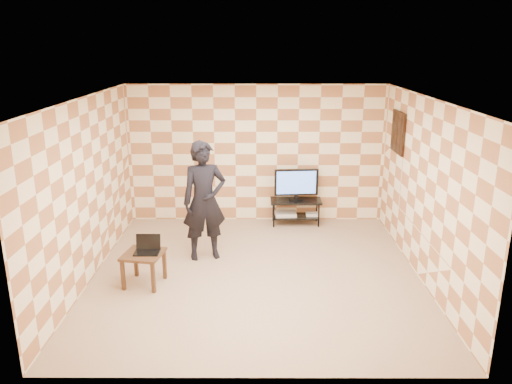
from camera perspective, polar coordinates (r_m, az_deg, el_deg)
floor at (r=7.85m, az=-0.01°, el=-9.35°), size 5.00×5.00×0.00m
wall_back at (r=9.77m, az=0.03°, el=4.35°), size 5.00×0.02×2.70m
wall_front at (r=5.01m, az=-0.09°, el=-8.09°), size 5.00×0.02×2.70m
wall_left at (r=7.77m, az=-18.77°, el=0.15°), size 0.02×5.00×2.70m
wall_right at (r=7.76m, az=18.78°, el=0.12°), size 0.02×5.00×2.70m
ceiling at (r=7.08m, az=-0.01°, el=10.66°), size 5.00×5.00×0.02m
wall_art at (r=9.06m, az=15.94°, el=6.58°), size 0.04×0.72×0.72m
tv_stand at (r=9.80m, az=4.57°, el=-1.65°), size 0.99×0.44×0.50m
tv at (r=9.66m, az=4.63°, el=1.03°), size 0.85×0.18×0.62m
dvd_player at (r=9.84m, az=3.39°, el=-2.52°), size 0.42×0.31×0.07m
game_console at (r=9.89m, az=6.43°, el=-2.54°), size 0.25×0.18×0.06m
side_table at (r=7.55m, az=-12.74°, el=-7.43°), size 0.64×0.64×0.50m
laptop at (r=7.53m, az=-12.30°, el=-6.31°), size 0.36×0.28×0.24m
person at (r=8.12m, az=-5.93°, el=-1.03°), size 0.82×0.66×1.97m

